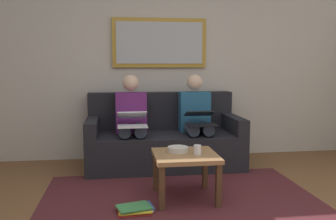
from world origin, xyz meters
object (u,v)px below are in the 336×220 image
couch (163,140)px  magazine_stack (135,209)px  laptop_white (132,120)px  framed_mirror (160,43)px  laptop_black (200,118)px  coffee_table (185,161)px  person_right (131,119)px  person_left (196,117)px  bowl (178,149)px  cup (197,150)px

couch → magazine_stack: bearing=73.6°
laptop_white → couch: bearing=-143.5°
framed_mirror → magazine_stack: framed_mirror is taller
couch → laptop_black: (-0.40, 0.30, 0.32)m
coffee_table → framed_mirror: bearing=-88.1°
person_right → framed_mirror: bearing=-131.4°
person_left → laptop_black: bearing=90.0°
laptop_black → couch: bearing=-37.0°
coffee_table → person_right: size_ratio=0.52×
laptop_black → bowl: bearing=64.0°
coffee_table → laptop_black: (-0.35, -0.91, 0.26)m
framed_mirror → laptop_black: framed_mirror is taller
bowl → laptop_black: size_ratio=0.53×
couch → person_left: (-0.40, 0.07, 0.30)m
cup → laptop_black: size_ratio=0.24×
framed_mirror → person_left: 1.12m
bowl → person_left: 1.15m
couch → person_left: 0.50m
cup → laptop_white: (0.56, -0.97, 0.15)m
framed_mirror → coffee_table: 2.00m
person_right → cup: bearing=115.0°
cup → framed_mirror: bearing=-84.6°
cup → bowl: size_ratio=0.45×
laptop_white → coffee_table: bearing=116.3°
couch → framed_mirror: (0.00, -0.39, 1.24)m
cup → bowl: bearing=-39.0°
framed_mirror → magazine_stack: 2.45m
person_right → magazine_stack: size_ratio=3.35×
bowl → laptop_white: bearing=-64.7°
framed_mirror → laptop_white: size_ratio=3.29×
person_left → magazine_stack: person_left is taller
bowl → person_left: size_ratio=0.17×
bowl → laptop_white: (0.40, -0.84, 0.17)m
person_right → bowl: bearing=110.4°
couch → laptop_white: bearing=36.5°
person_right → coffee_table: bearing=111.6°
bowl → magazine_stack: size_ratio=0.58×
couch → laptop_black: bearing=143.0°
coffee_table → person_left: person_left is taller
cup → coffee_table: bearing=-26.5°
framed_mirror → person_right: 1.12m
couch → magazine_stack: size_ratio=5.55×
coffee_table → person_right: 1.26m
framed_mirror → person_left: framed_mirror is taller
coffee_table → person_left: (-0.35, -1.15, 0.24)m
cup → person_right: person_right is taller
coffee_table → magazine_stack: (0.49, 0.27, -0.34)m
laptop_white → magazine_stack: (0.03, 1.19, -0.60)m
framed_mirror → laptop_white: bearing=59.6°
person_right → laptop_white: person_right is taller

